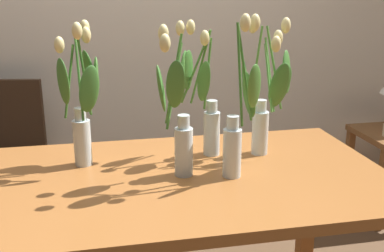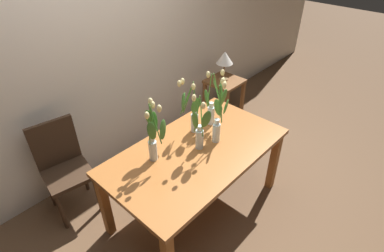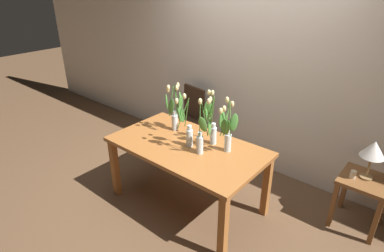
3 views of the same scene
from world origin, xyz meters
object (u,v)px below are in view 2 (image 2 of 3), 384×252
tulip_vase_1 (215,104)px  tulip_vase_4 (191,113)px  tulip_vase_0 (218,122)px  table_lamp (225,58)px  tulip_vase_3 (153,136)px  dining_table (197,157)px  side_table (224,88)px  tulip_vase_2 (200,132)px  dining_chair (63,163)px  pillar_candle (224,82)px

tulip_vase_1 → tulip_vase_4: size_ratio=1.02×
tulip_vase_0 → table_lamp: bearing=35.1°
tulip_vase_4 → tulip_vase_3: bearing=-176.2°
dining_table → side_table: dining_table is taller
side_table → dining_table: bearing=-151.0°
tulip_vase_2 → tulip_vase_4: tulip_vase_2 is taller
dining_table → tulip_vase_2: (0.01, -0.02, 0.28)m
dining_table → table_lamp: 1.76m
dining_chair → tulip_vase_0: bearing=-44.4°
tulip_vase_2 → tulip_vase_3: size_ratio=0.99×
pillar_candle → dining_table: bearing=-151.1°
dining_table → tulip_vase_2: 0.28m
tulip_vase_0 → side_table: bearing=34.4°
dining_chair → pillar_candle: (2.21, -0.16, 0.06)m
tulip_vase_1 → table_lamp: 1.35m
dining_chair → dining_table: bearing=-50.3°
tulip_vase_3 → tulip_vase_4: (0.47, 0.03, -0.02)m
pillar_candle → tulip_vase_2: bearing=-150.2°
pillar_candle → tulip_vase_0: bearing=-145.2°
tulip_vase_1 → tulip_vase_4: bearing=163.8°
tulip_vase_4 → pillar_candle: size_ratio=7.28×
tulip_vase_2 → pillar_candle: (1.41, 0.81, -0.34)m
tulip_vase_1 → tulip_vase_3: bearing=176.9°
tulip_vase_2 → tulip_vase_3: bearing=150.4°
side_table → tulip_vase_0: bearing=-145.6°
tulip_vase_4 → table_lamp: size_ratio=1.37×
dining_table → tulip_vase_1: tulip_vase_1 is taller
tulip_vase_0 → tulip_vase_3: 0.59m
tulip_vase_1 → table_lamp: tulip_vase_1 is taller
dining_table → dining_chair: 1.23m
dining_table → tulip_vase_1: size_ratio=2.86×
tulip_vase_0 → table_lamp: (1.30, 0.91, -0.07)m
table_lamp → pillar_candle: bearing=-141.1°
dining_table → tulip_vase_0: tulip_vase_0 is taller
dining_table → pillar_candle: (1.42, 0.79, -0.06)m
dining_chair → pillar_candle: bearing=-4.1°
table_lamp → pillar_candle: size_ratio=5.31×
tulip_vase_0 → dining_table: bearing=168.6°
dining_table → tulip_vase_1: 0.52m
dining_table → dining_chair: dining_chair is taller
tulip_vase_0 → dining_chair: tulip_vase_0 is taller
tulip_vase_3 → table_lamp: size_ratio=1.40×
tulip_vase_1 → tulip_vase_2: (-0.38, -0.15, -0.04)m
tulip_vase_1 → tulip_vase_4: (-0.24, 0.07, -0.01)m
tulip_vase_2 → tulip_vase_3: 0.39m
tulip_vase_3 → pillar_candle: 1.89m
tulip_vase_2 → side_table: tulip_vase_2 is taller
side_table → table_lamp: size_ratio=1.38×
tulip_vase_4 → tulip_vase_1: bearing=-16.2°
tulip_vase_1 → side_table: 1.44m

